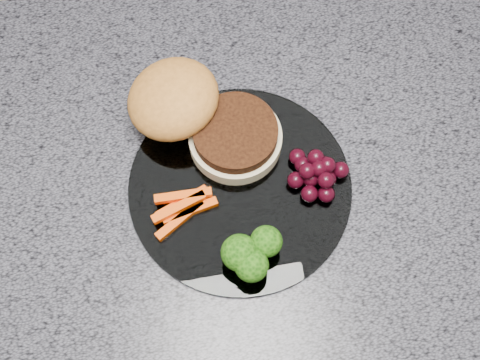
{
  "coord_description": "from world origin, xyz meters",
  "views": [
    {
      "loc": [
        0.05,
        -0.3,
        1.63
      ],
      "look_at": [
        0.1,
        -0.01,
        0.93
      ],
      "focal_mm": 50.0,
      "sensor_mm": 36.0,
      "label": 1
    }
  ],
  "objects_px": {
    "island_cabinet": "(184,284)",
    "burger": "(195,114)",
    "plate": "(240,187)",
    "grape_bunch": "(316,173)"
  },
  "relations": [
    {
      "from": "island_cabinet",
      "to": "grape_bunch",
      "type": "bearing_deg",
      "value": -5.67
    },
    {
      "from": "island_cabinet",
      "to": "grape_bunch",
      "type": "distance_m",
      "value": 0.53
    },
    {
      "from": "plate",
      "to": "burger",
      "type": "bearing_deg",
      "value": 113.33
    },
    {
      "from": "burger",
      "to": "grape_bunch",
      "type": "height_order",
      "value": "burger"
    },
    {
      "from": "island_cabinet",
      "to": "burger",
      "type": "relative_size",
      "value": 5.68
    },
    {
      "from": "burger",
      "to": "grape_bunch",
      "type": "xyz_separation_m",
      "value": [
        0.13,
        -0.09,
        -0.01
      ]
    },
    {
      "from": "plate",
      "to": "grape_bunch",
      "type": "height_order",
      "value": "grape_bunch"
    },
    {
      "from": "plate",
      "to": "burger",
      "type": "xyz_separation_m",
      "value": [
        -0.04,
        0.09,
        0.03
      ]
    },
    {
      "from": "plate",
      "to": "burger",
      "type": "relative_size",
      "value": 1.23
    },
    {
      "from": "burger",
      "to": "grape_bunch",
      "type": "distance_m",
      "value": 0.16
    }
  ]
}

